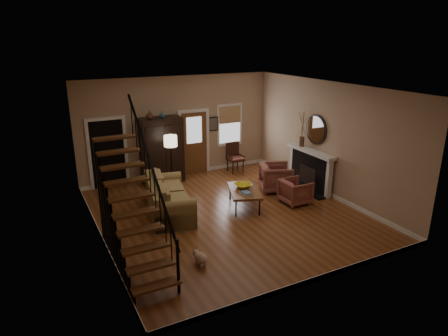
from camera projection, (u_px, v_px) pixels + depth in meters
name	position (u px, v px, depth m)	size (l,w,h in m)	color
room	(186.00, 146.00, 11.39)	(7.00, 7.33, 3.30)	brown
staircase	(132.00, 192.00, 7.75)	(0.94, 2.80, 3.20)	brown
fireplace	(311.00, 166.00, 12.10)	(0.33, 1.95, 2.30)	black
armoire	(162.00, 150.00, 12.58)	(1.30, 0.60, 2.10)	black
vase_a	(150.00, 115.00, 11.98)	(0.24, 0.24, 0.25)	#4C2619
vase_b	(162.00, 114.00, 12.16)	(0.20, 0.20, 0.21)	#334C60
sofa	(169.00, 197.00, 10.50)	(1.01, 2.35, 0.88)	olive
coffee_table	(244.00, 198.00, 10.91)	(0.78, 1.33, 0.51)	brown
bowl	(243.00, 186.00, 10.96)	(0.46, 0.46, 0.11)	gold
books	(246.00, 193.00, 10.51)	(0.24, 0.33, 0.06)	beige
armchair_left	(295.00, 191.00, 11.16)	(0.74, 0.76, 0.69)	maroon
armchair_right	(276.00, 178.00, 12.04)	(0.89, 0.91, 0.83)	maroon
floor_lamp	(171.00, 163.00, 11.97)	(0.39, 0.39, 1.70)	black
side_chair	(235.00, 158.00, 13.69)	(0.54, 0.54, 1.02)	#361D11
dog	(201.00, 259.00, 8.16)	(0.23, 0.39, 0.28)	beige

